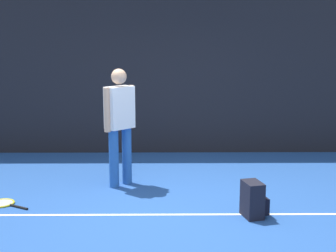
{
  "coord_description": "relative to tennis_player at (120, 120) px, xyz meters",
  "views": [
    {
      "loc": [
        -0.05,
        -5.66,
        2.18
      ],
      "look_at": [
        0.0,
        0.4,
        1.0
      ],
      "focal_mm": 50.79,
      "sensor_mm": 36.0,
      "label": 1
    }
  ],
  "objects": [
    {
      "name": "ground_plane",
      "position": [
        0.68,
        -1.01,
        -0.97
      ],
      "size": [
        12.0,
        12.0,
        0.0
      ],
      "primitive_type": "plane",
      "color": "#234C93"
    },
    {
      "name": "back_fence",
      "position": [
        0.68,
        1.99,
        0.46
      ],
      "size": [
        10.0,
        0.1,
        2.85
      ],
      "primitive_type": "cube",
      "color": "black",
      "rests_on": "ground"
    },
    {
      "name": "court_line",
      "position": [
        0.68,
        -1.17,
        -0.96
      ],
      "size": [
        9.0,
        0.05,
        0.0
      ],
      "primitive_type": "cube",
      "color": "white",
      "rests_on": "ground"
    },
    {
      "name": "tennis_player",
      "position": [
        0.0,
        0.0,
        0.0
      ],
      "size": [
        0.44,
        0.44,
        1.7
      ],
      "rotation": [
        0.0,
        0.0,
        0.77
      ],
      "color": "#2659A5",
      "rests_on": "ground"
    },
    {
      "name": "tennis_racket",
      "position": [
        -1.46,
        -0.79,
        -0.95
      ],
      "size": [
        0.62,
        0.45,
        0.03
      ],
      "rotation": [
        0.0,
        0.0,
        2.63
      ],
      "color": "black",
      "rests_on": "ground"
    },
    {
      "name": "backpack",
      "position": [
        1.71,
        -1.24,
        -0.76
      ],
      "size": [
        0.33,
        0.34,
        0.44
      ],
      "rotation": [
        0.0,
        0.0,
        1.81
      ],
      "color": "black",
      "rests_on": "ground"
    }
  ]
}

